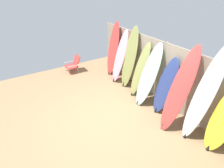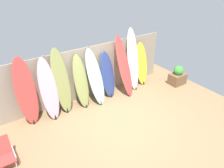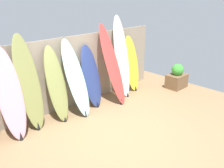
{
  "view_description": "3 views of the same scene",
  "coord_description": "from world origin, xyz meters",
  "px_view_note": "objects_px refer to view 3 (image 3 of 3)",
  "views": [
    {
      "loc": [
        3.16,
        -1.64,
        3.22
      ],
      "look_at": [
        -0.31,
        0.5,
        0.8
      ],
      "focal_mm": 28.0,
      "sensor_mm": 36.0,
      "label": 1
    },
    {
      "loc": [
        -3.14,
        -3.95,
        4.15
      ],
      "look_at": [
        0.04,
        0.7,
        1.02
      ],
      "focal_mm": 35.0,
      "sensor_mm": 36.0,
      "label": 2
    },
    {
      "loc": [
        -3.25,
        -3.0,
        2.83
      ],
      "look_at": [
        0.18,
        0.55,
        0.97
      ],
      "focal_mm": 40.0,
      "sensor_mm": 36.0,
      "label": 3
    }
  ],
  "objects_px": {
    "surfboard_pink_1": "(10,95)",
    "planter_box": "(177,78)",
    "surfboard_navy_5": "(91,77)",
    "surfboard_white_7": "(122,57)",
    "surfboard_yellow_8": "(132,64)",
    "surfboard_olive_3": "(56,84)",
    "surfboard_seafoam_4": "(76,79)",
    "surfboard_red_6": "(112,65)",
    "surfboard_olive_2": "(29,84)"
  },
  "relations": [
    {
      "from": "surfboard_olive_2",
      "to": "surfboard_olive_3",
      "type": "xyz_separation_m",
      "value": [
        0.62,
        -0.05,
        -0.16
      ]
    },
    {
      "from": "surfboard_olive_2",
      "to": "surfboard_white_7",
      "type": "distance_m",
      "value": 2.72
    },
    {
      "from": "surfboard_seafoam_4",
      "to": "surfboard_red_6",
      "type": "distance_m",
      "value": 1.12
    },
    {
      "from": "surfboard_olive_3",
      "to": "planter_box",
      "type": "xyz_separation_m",
      "value": [
        3.7,
        -0.83,
        -0.53
      ]
    },
    {
      "from": "surfboard_pink_1",
      "to": "surfboard_olive_2",
      "type": "bearing_deg",
      "value": 10.13
    },
    {
      "from": "surfboard_white_7",
      "to": "surfboard_yellow_8",
      "type": "relative_size",
      "value": 1.38
    },
    {
      "from": "surfboard_pink_1",
      "to": "surfboard_olive_2",
      "type": "relative_size",
      "value": 0.91
    },
    {
      "from": "surfboard_olive_2",
      "to": "surfboard_seafoam_4",
      "type": "bearing_deg",
      "value": -6.95
    },
    {
      "from": "surfboard_olive_3",
      "to": "surfboard_yellow_8",
      "type": "height_order",
      "value": "surfboard_olive_3"
    },
    {
      "from": "surfboard_olive_3",
      "to": "surfboard_navy_5",
      "type": "bearing_deg",
      "value": 1.32
    },
    {
      "from": "planter_box",
      "to": "surfboard_red_6",
      "type": "bearing_deg",
      "value": 162.48
    },
    {
      "from": "surfboard_pink_1",
      "to": "surfboard_olive_3",
      "type": "height_order",
      "value": "surfboard_pink_1"
    },
    {
      "from": "surfboard_olive_2",
      "to": "surfboard_olive_3",
      "type": "distance_m",
      "value": 0.64
    },
    {
      "from": "surfboard_navy_5",
      "to": "surfboard_olive_3",
      "type": "bearing_deg",
      "value": -178.68
    },
    {
      "from": "surfboard_seafoam_4",
      "to": "surfboard_yellow_8",
      "type": "bearing_deg",
      "value": 3.59
    },
    {
      "from": "surfboard_seafoam_4",
      "to": "planter_box",
      "type": "relative_size",
      "value": 2.38
    },
    {
      "from": "surfboard_navy_5",
      "to": "surfboard_white_7",
      "type": "relative_size",
      "value": 0.71
    },
    {
      "from": "surfboard_seafoam_4",
      "to": "surfboard_red_6",
      "type": "bearing_deg",
      "value": -4.02
    },
    {
      "from": "surfboard_seafoam_4",
      "to": "surfboard_red_6",
      "type": "relative_size",
      "value": 0.88
    },
    {
      "from": "surfboard_pink_1",
      "to": "surfboard_olive_3",
      "type": "relative_size",
      "value": 1.09
    },
    {
      "from": "surfboard_pink_1",
      "to": "surfboard_white_7",
      "type": "distance_m",
      "value": 3.17
    },
    {
      "from": "surfboard_yellow_8",
      "to": "surfboard_olive_3",
      "type": "bearing_deg",
      "value": -179.02
    },
    {
      "from": "surfboard_pink_1",
      "to": "surfboard_olive_2",
      "type": "height_order",
      "value": "surfboard_olive_2"
    },
    {
      "from": "surfboard_olive_3",
      "to": "surfboard_white_7",
      "type": "relative_size",
      "value": 0.77
    },
    {
      "from": "surfboard_pink_1",
      "to": "surfboard_seafoam_4",
      "type": "relative_size",
      "value": 1.03
    },
    {
      "from": "surfboard_yellow_8",
      "to": "surfboard_white_7",
      "type": "bearing_deg",
      "value": -172.41
    },
    {
      "from": "surfboard_olive_2",
      "to": "surfboard_red_6",
      "type": "bearing_deg",
      "value": -5.48
    },
    {
      "from": "surfboard_pink_1",
      "to": "surfboard_red_6",
      "type": "distance_m",
      "value": 2.66
    },
    {
      "from": "surfboard_olive_2",
      "to": "surfboard_white_7",
      "type": "height_order",
      "value": "surfboard_white_7"
    },
    {
      "from": "surfboard_olive_2",
      "to": "surfboard_seafoam_4",
      "type": "height_order",
      "value": "surfboard_olive_2"
    },
    {
      "from": "surfboard_olive_3",
      "to": "surfboard_red_6",
      "type": "relative_size",
      "value": 0.83
    },
    {
      "from": "surfboard_seafoam_4",
      "to": "surfboard_white_7",
      "type": "relative_size",
      "value": 0.81
    },
    {
      "from": "surfboard_pink_1",
      "to": "surfboard_olive_3",
      "type": "xyz_separation_m",
      "value": [
        1.07,
        0.03,
        -0.07
      ]
    },
    {
      "from": "surfboard_pink_1",
      "to": "surfboard_white_7",
      "type": "bearing_deg",
      "value": 0.21
    },
    {
      "from": "planter_box",
      "to": "surfboard_seafoam_4",
      "type": "bearing_deg",
      "value": 167.0
    },
    {
      "from": "surfboard_olive_3",
      "to": "surfboard_white_7",
      "type": "height_order",
      "value": "surfboard_white_7"
    },
    {
      "from": "surfboard_olive_3",
      "to": "planter_box",
      "type": "distance_m",
      "value": 3.83
    },
    {
      "from": "surfboard_navy_5",
      "to": "surfboard_red_6",
      "type": "xyz_separation_m",
      "value": [
        0.56,
        -0.19,
        0.23
      ]
    },
    {
      "from": "surfboard_navy_5",
      "to": "surfboard_white_7",
      "type": "xyz_separation_m",
      "value": [
        1.06,
        -0.05,
        0.33
      ]
    },
    {
      "from": "surfboard_pink_1",
      "to": "planter_box",
      "type": "distance_m",
      "value": 4.87
    },
    {
      "from": "surfboard_olive_2",
      "to": "surfboard_seafoam_4",
      "type": "distance_m",
      "value": 1.11
    },
    {
      "from": "surfboard_yellow_8",
      "to": "surfboard_navy_5",
      "type": "bearing_deg",
      "value": -179.23
    },
    {
      "from": "surfboard_olive_3",
      "to": "surfboard_seafoam_4",
      "type": "distance_m",
      "value": 0.49
    },
    {
      "from": "surfboard_seafoam_4",
      "to": "surfboard_red_6",
      "type": "xyz_separation_m",
      "value": [
        1.11,
        -0.08,
        0.13
      ]
    },
    {
      "from": "surfboard_red_6",
      "to": "surfboard_seafoam_4",
      "type": "bearing_deg",
      "value": 175.98
    },
    {
      "from": "surfboard_olive_3",
      "to": "surfboard_white_7",
      "type": "xyz_separation_m",
      "value": [
        2.09,
        -0.02,
        0.26
      ]
    },
    {
      "from": "surfboard_pink_1",
      "to": "surfboard_yellow_8",
      "type": "bearing_deg",
      "value": 1.22
    },
    {
      "from": "surfboard_olive_2",
      "to": "surfboard_red_6",
      "type": "distance_m",
      "value": 2.23
    },
    {
      "from": "surfboard_olive_2",
      "to": "surfboard_navy_5",
      "type": "xyz_separation_m",
      "value": [
        1.65,
        -0.02,
        -0.23
      ]
    },
    {
      "from": "surfboard_navy_5",
      "to": "planter_box",
      "type": "xyz_separation_m",
      "value": [
        2.67,
        -0.86,
        -0.46
      ]
    }
  ]
}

